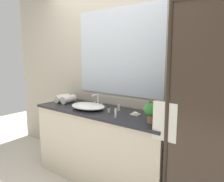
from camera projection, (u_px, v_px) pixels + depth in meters
The scene contains 13 objects.
ground_plane at pixel (103, 180), 2.86m from camera, with size 8.00×8.00×0.00m, color beige.
wall_back_with_mirror at pixel (119, 75), 2.92m from camera, with size 4.40×0.06×2.60m.
vanity_cabinet at pixel (103, 146), 2.79m from camera, with size 1.80×0.58×0.90m.
shower_enclosure at pixel (210, 123), 1.77m from camera, with size 1.20×0.59×2.00m.
sink_basin at pixel (88, 106), 2.79m from camera, with size 0.46×0.34×0.07m, color white.
faucet at pixel (98, 102), 2.93m from camera, with size 0.17×0.13×0.16m.
potted_plant at pixel (152, 111), 2.21m from camera, with size 0.17×0.17×0.20m.
soap_dish at pixel (135, 114), 2.50m from camera, with size 0.10×0.07×0.04m.
amenity_bottle_body_wash at pixel (119, 108), 2.70m from camera, with size 0.03×0.03×0.08m.
amenity_bottle_shampoo at pixel (116, 113), 2.39m from camera, with size 0.02×0.02×0.10m.
amenity_bottle_lotion at pixel (109, 110), 2.59m from camera, with size 0.03×0.03×0.08m.
rolled_towel_near_edge at pixel (62, 98), 3.19m from camera, with size 0.11×0.11×0.21m, color silver.
rolled_towel_middle at pixel (68, 99), 3.14m from camera, with size 0.10×0.10×0.23m, color silver.
Camera 1 is at (1.72, -2.01, 1.56)m, focal length 36.35 mm.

